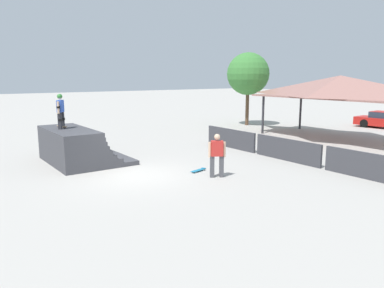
# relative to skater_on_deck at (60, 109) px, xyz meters

# --- Properties ---
(ground_plane) EXTENTS (160.00, 160.00, 0.00)m
(ground_plane) POSITION_rel_skater_on_deck_xyz_m (3.88, 1.65, -2.52)
(ground_plane) COLOR #ADA8A0
(quarter_pipe_ramp) EXTENTS (4.21, 3.33, 1.61)m
(quarter_pipe_ramp) POSITION_rel_skater_on_deck_xyz_m (0.26, 0.52, -1.81)
(quarter_pipe_ramp) COLOR #424247
(quarter_pipe_ramp) RESTS_ON ground
(skater_on_deck) EXTENTS (0.63, 0.52, 1.59)m
(skater_on_deck) POSITION_rel_skater_on_deck_xyz_m (0.00, 0.00, 0.00)
(skater_on_deck) COLOR #2D2D33
(skater_on_deck) RESTS_ON quarter_pipe_ramp
(skateboard_on_deck) EXTENTS (0.80, 0.27, 0.09)m
(skateboard_on_deck) POSITION_rel_skater_on_deck_xyz_m (-0.40, 0.14, -0.85)
(skateboard_on_deck) COLOR red
(skateboard_on_deck) RESTS_ON quarter_pipe_ramp
(bystander_walking) EXTENTS (0.45, 0.66, 1.75)m
(bystander_walking) POSITION_rel_skater_on_deck_xyz_m (6.03, 4.23, -1.55)
(bystander_walking) COLOR #4C4C51
(bystander_walking) RESTS_ON ground
(skateboard_on_ground) EXTENTS (0.39, 0.83, 0.09)m
(skateboard_on_ground) POSITION_rel_skater_on_deck_xyz_m (4.89, 4.18, -2.46)
(skateboard_on_ground) COLOR silver
(skateboard_on_ground) RESTS_ON ground
(barrier_fence) EXTENTS (11.94, 0.12, 1.05)m
(barrier_fence) POSITION_rel_skater_on_deck_xyz_m (5.68, 8.82, -1.99)
(barrier_fence) COLOR #3D3D42
(barrier_fence) RESTS_ON ground
(pavilion_shelter) EXTENTS (10.59, 4.74, 4.02)m
(pavilion_shelter) POSITION_rel_skater_on_deck_xyz_m (3.42, 16.19, 0.79)
(pavilion_shelter) COLOR #2D2D33
(pavilion_shelter) RESTS_ON ground
(tree_beside_pavilion) EXTENTS (3.40, 3.40, 5.85)m
(tree_beside_pavilion) POSITION_rel_skater_on_deck_xyz_m (-5.06, 16.47, 1.62)
(tree_beside_pavilion) COLOR brown
(tree_beside_pavilion) RESTS_ON ground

